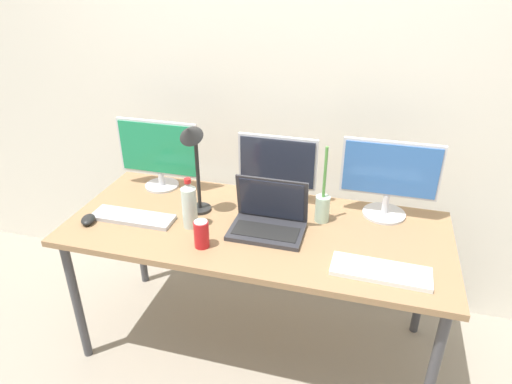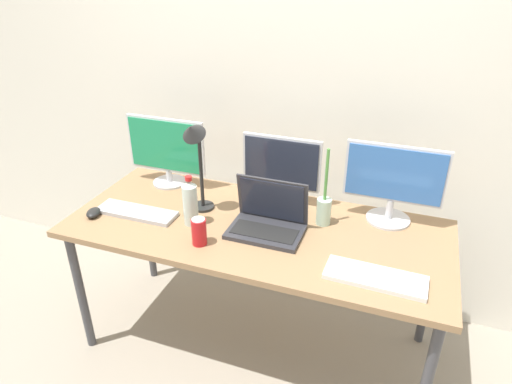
# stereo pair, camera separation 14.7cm
# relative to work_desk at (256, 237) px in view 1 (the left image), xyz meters

# --- Properties ---
(ground_plane) EXTENTS (16.00, 16.00, 0.00)m
(ground_plane) POSITION_rel_work_desk_xyz_m (0.00, 0.00, -0.68)
(ground_plane) COLOR gray
(wall_back) EXTENTS (7.00, 0.08, 2.60)m
(wall_back) POSITION_rel_work_desk_xyz_m (0.00, 0.59, 0.62)
(wall_back) COLOR silver
(wall_back) RESTS_ON ground
(work_desk) EXTENTS (1.78, 0.75, 0.74)m
(work_desk) POSITION_rel_work_desk_xyz_m (0.00, 0.00, 0.00)
(work_desk) COLOR #424247
(work_desk) RESTS_ON ground
(monitor_left) EXTENTS (0.44, 0.18, 0.38)m
(monitor_left) POSITION_rel_work_desk_xyz_m (-0.61, 0.26, 0.26)
(monitor_left) COLOR silver
(monitor_left) RESTS_ON work_desk
(monitor_center) EXTENTS (0.40, 0.18, 0.35)m
(monitor_center) POSITION_rel_work_desk_xyz_m (0.04, 0.27, 0.25)
(monitor_center) COLOR silver
(monitor_center) RESTS_ON work_desk
(monitor_right) EXTENTS (0.45, 0.21, 0.38)m
(monitor_right) POSITION_rel_work_desk_xyz_m (0.58, 0.27, 0.27)
(monitor_right) COLOR silver
(monitor_right) RESTS_ON work_desk
(laptop_silver) EXTENTS (0.34, 0.23, 0.24)m
(laptop_silver) POSITION_rel_work_desk_xyz_m (0.06, -0.01, 0.12)
(laptop_silver) COLOR #2D2D33
(laptop_silver) RESTS_ON work_desk
(keyboard_main) EXTENTS (0.40, 0.13, 0.02)m
(keyboard_main) POSITION_rel_work_desk_xyz_m (-0.59, -0.10, 0.07)
(keyboard_main) COLOR #B2B2B7
(keyboard_main) RESTS_ON work_desk
(keyboard_aux) EXTENTS (0.40, 0.16, 0.02)m
(keyboard_aux) POSITION_rel_work_desk_xyz_m (0.58, -0.21, 0.07)
(keyboard_aux) COLOR white
(keyboard_aux) RESTS_ON work_desk
(mouse_by_keyboard) EXTENTS (0.09, 0.11, 0.03)m
(mouse_by_keyboard) POSITION_rel_work_desk_xyz_m (-0.77, -0.18, 0.08)
(mouse_by_keyboard) COLOR black
(mouse_by_keyboard) RESTS_ON work_desk
(water_bottle) EXTENTS (0.07, 0.07, 0.25)m
(water_bottle) POSITION_rel_work_desk_xyz_m (-0.29, -0.08, 0.17)
(water_bottle) COLOR silver
(water_bottle) RESTS_ON work_desk
(soda_can_near_keyboard) EXTENTS (0.07, 0.07, 0.13)m
(soda_can_near_keyboard) POSITION_rel_work_desk_xyz_m (-0.18, -0.22, 0.12)
(soda_can_near_keyboard) COLOR red
(soda_can_near_keyboard) RESTS_ON work_desk
(bamboo_vase) EXTENTS (0.07, 0.07, 0.38)m
(bamboo_vase) POSITION_rel_work_desk_xyz_m (0.29, 0.13, 0.14)
(bamboo_vase) COLOR #B2D1B7
(bamboo_vase) RESTS_ON work_desk
(desk_lamp) EXTENTS (0.11, 0.18, 0.49)m
(desk_lamp) POSITION_rel_work_desk_xyz_m (-0.31, 0.03, 0.39)
(desk_lamp) COLOR black
(desk_lamp) RESTS_ON work_desk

